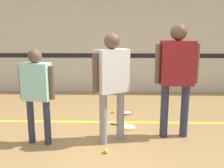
% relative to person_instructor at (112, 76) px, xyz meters
% --- Properties ---
extents(ground_plane, '(16.00, 16.00, 0.00)m').
position_rel_person_instructor_xyz_m(ground_plane, '(-0.11, -0.22, -1.03)').
color(ground_plane, '#A87F4C').
extents(wall_back, '(16.00, 0.07, 3.20)m').
position_rel_person_instructor_xyz_m(wall_back, '(-0.11, 3.26, 0.57)').
color(wall_back, beige).
rests_on(wall_back, ground_plane).
extents(floor_stripe, '(14.40, 0.10, 0.01)m').
position_rel_person_instructor_xyz_m(floor_stripe, '(-0.11, 0.82, -1.03)').
color(floor_stripe, yellow).
rests_on(floor_stripe, ground_plane).
extents(person_instructor, '(0.55, 0.46, 1.67)m').
position_rel_person_instructor_xyz_m(person_instructor, '(0.00, 0.00, 0.00)').
color(person_instructor, gray).
rests_on(person_instructor, ground_plane).
extents(person_student_left, '(0.54, 0.28, 1.44)m').
position_rel_person_instructor_xyz_m(person_student_left, '(-1.10, -0.09, -0.14)').
color(person_student_left, '#2D334C').
rests_on(person_student_left, ground_plane).
extents(person_student_right, '(0.68, 0.30, 1.80)m').
position_rel_person_instructor_xyz_m(person_student_right, '(1.00, 0.22, 0.08)').
color(person_student_right, '#2D334C').
rests_on(person_student_right, ground_plane).
extents(racket_spare_on_floor, '(0.34, 0.51, 0.03)m').
position_rel_person_instructor_xyz_m(racket_spare_on_floor, '(0.27, 1.36, -1.02)').
color(racket_spare_on_floor, red).
rests_on(racket_spare_on_floor, ground_plane).
extents(racket_second_spare, '(0.51, 0.38, 0.03)m').
position_rel_person_instructor_xyz_m(racket_second_spare, '(0.26, 0.59, -1.02)').
color(racket_second_spare, '#C6D838').
rests_on(racket_second_spare, ground_plane).
extents(tennis_ball_near_instructor, '(0.07, 0.07, 0.07)m').
position_rel_person_instructor_xyz_m(tennis_ball_near_instructor, '(-0.08, -0.39, -1.00)').
color(tennis_ball_near_instructor, '#CCE038').
rests_on(tennis_ball_near_instructor, ground_plane).
extents(tennis_ball_by_spare_racket, '(0.07, 0.07, 0.07)m').
position_rel_person_instructor_xyz_m(tennis_ball_by_spare_racket, '(-0.01, 1.38, -1.00)').
color(tennis_ball_by_spare_racket, '#CCE038').
rests_on(tennis_ball_by_spare_racket, ground_plane).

